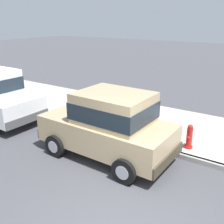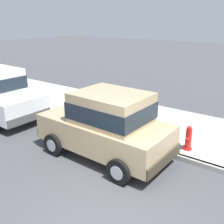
# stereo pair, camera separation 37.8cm
# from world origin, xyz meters

# --- Properties ---
(curb) EXTENTS (0.16, 64.00, 0.14)m
(curb) POSITION_xyz_m (3.20, 0.00, 0.07)
(curb) COLOR gray
(curb) RESTS_ON ground
(sidewalk) EXTENTS (3.60, 64.00, 0.14)m
(sidewalk) POSITION_xyz_m (5.00, 0.00, 0.07)
(sidewalk) COLOR #A8A59E
(sidewalk) RESTS_ON ground
(car_tan_hatchback) EXTENTS (2.01, 3.83, 1.88)m
(car_tan_hatchback) POSITION_xyz_m (2.18, 1.66, 0.98)
(car_tan_hatchback) COLOR tan
(car_tan_hatchback) RESTS_ON ground
(dog_black) EXTENTS (0.22, 0.76, 0.49)m
(dog_black) POSITION_xyz_m (5.05, 3.14, 0.43)
(dog_black) COLOR black
(dog_black) RESTS_ON sidewalk
(fire_hydrant) EXTENTS (0.34, 0.24, 0.72)m
(fire_hydrant) POSITION_xyz_m (3.65, -0.13, 0.48)
(fire_hydrant) COLOR red
(fire_hydrant) RESTS_ON sidewalk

